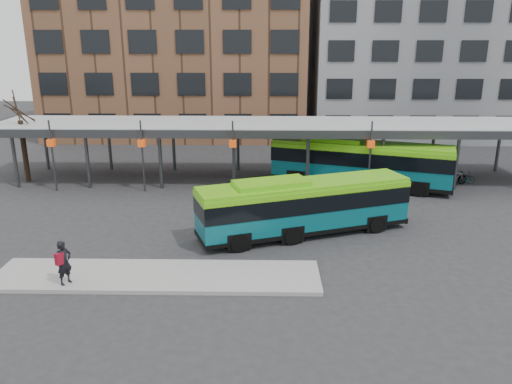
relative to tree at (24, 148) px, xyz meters
The scene contains 10 objects.
ground 21.77m from the tree, 33.69° to the right, with size 120.00×120.00×0.00m, color #28282B.
boarding_island 19.67m from the tree, 50.19° to the right, with size 14.00×3.00×0.18m, color gray.
canopy 18.03m from the tree, ahead, with size 40.00×6.53×4.80m.
tree is the anchor object (origin of this frame).
building_brick 23.18m from the tree, 68.20° to the left, with size 26.00×14.00×22.00m, color brown.
building_grey 40.17m from the tree, 30.47° to the left, with size 24.00×14.00×20.00m, color slate.
bus_front 21.51m from the tree, 27.10° to the right, with size 11.33×6.13×3.09m.
bus_rear 23.67m from the tree, ahead, with size 12.36×6.34×3.36m.
pedestrian 18.31m from the tree, 60.72° to the right, with size 0.74×0.82×1.88m.
bike_rack 30.26m from the tree, ahead, with size 3.91×1.60×1.01m.
Camera 1 is at (-0.85, -22.36, 9.88)m, focal length 35.00 mm.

